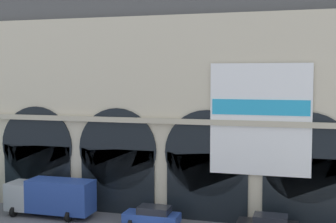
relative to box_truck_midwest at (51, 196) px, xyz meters
The scene contains 3 objects.
station_building 13.12m from the box_truck_midwest, 27.77° to the left, with size 40.36×5.00×20.81m.
box_truck_midwest is the anchor object (origin of this frame).
car_center 8.99m from the box_truck_midwest, ahead, with size 4.40×2.22×1.55m.
Camera 1 is at (11.52, -32.21, 11.77)m, focal length 50.84 mm.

